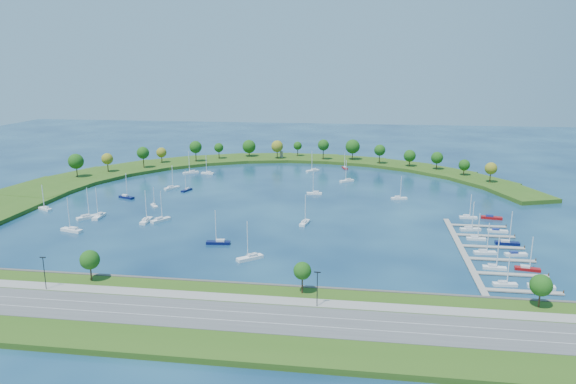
# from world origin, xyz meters

# --- Properties ---
(ground) EXTENTS (700.00, 700.00, 0.00)m
(ground) POSITION_xyz_m (0.00, 0.00, 0.00)
(ground) COLOR #071B3D
(ground) RESTS_ON ground
(south_shoreline) EXTENTS (420.00, 43.10, 11.60)m
(south_shoreline) POSITION_xyz_m (0.03, -122.88, 1.00)
(south_shoreline) COLOR #2E5215
(south_shoreline) RESTS_ON ground
(breakwater) EXTENTS (286.74, 247.64, 2.00)m
(breakwater) POSITION_xyz_m (-46.33, 48.72, 0.99)
(breakwater) COLOR #2E5215
(breakwater) RESTS_ON ground
(breakwater_trees) EXTENTS (241.74, 96.18, 13.98)m
(breakwater_trees) POSITION_xyz_m (-13.35, 88.29, 10.34)
(breakwater_trees) COLOR #382314
(breakwater_trees) RESTS_ON breakwater
(harbor_tower) EXTENTS (2.60, 2.60, 4.49)m
(harbor_tower) POSITION_xyz_m (-15.06, 113.62, 4.30)
(harbor_tower) COLOR gray
(harbor_tower) RESTS_ON breakwater
(dock_system) EXTENTS (24.28, 82.00, 1.60)m
(dock_system) POSITION_xyz_m (85.30, -61.00, 0.35)
(dock_system) COLOR gray
(dock_system) RESTS_ON ground
(moored_boat_0) EXTENTS (9.00, 8.22, 14.03)m
(moored_boat_0) POSITION_xyz_m (3.52, -78.65, 0.97)
(moored_boat_0) COLOR white
(moored_boat_0) RESTS_ON ground
(moored_boat_1) EXTENTS (2.96, 9.50, 13.85)m
(moored_boat_1) POSITION_xyz_m (-49.97, -41.28, 0.96)
(moored_boat_1) COLOR white
(moored_boat_1) RESTS_ON ground
(moored_boat_2) EXTENTS (4.41, 7.92, 11.23)m
(moored_boat_2) POSITION_xyz_m (-51.18, 15.97, 0.88)
(moored_boat_2) COLOR #090F3D
(moored_boat_2) RESTS_ON ground
(moored_boat_3) EXTENTS (8.01, 9.01, 13.90)m
(moored_boat_3) POSITION_xyz_m (-77.66, -39.83, 0.97)
(moored_boat_3) COLOR white
(moored_boat_3) RESTS_ON ground
(moored_boat_4) EXTENTS (5.45, 6.24, 9.56)m
(moored_boat_4) POSITION_xyz_m (-56.25, -16.68, 0.85)
(moored_boat_4) COLOR white
(moored_boat_4) RESTS_ON ground
(moored_boat_5) EXTENTS (8.28, 4.12, 11.72)m
(moored_boat_5) POSITION_xyz_m (59.93, 13.68, 0.90)
(moored_boat_5) COLOR white
(moored_boat_5) RESTS_ON ground
(moored_boat_6) EXTENTS (9.29, 7.69, 13.98)m
(moored_boat_6) POSITION_xyz_m (-63.40, 60.31, 0.97)
(moored_boat_6) COLOR white
(moored_boat_6) RESTS_ON ground
(moored_boat_7) EXTENTS (9.97, 5.17, 14.11)m
(moored_boat_7) POSITION_xyz_m (-74.53, -58.03, 0.97)
(moored_boat_7) COLOR white
(moored_boat_7) RESTS_ON ground
(moored_boat_8) EXTENTS (8.44, 7.11, 12.77)m
(moored_boat_8) POSITION_xyz_m (32.81, 50.31, 0.93)
(moored_boat_8) COLOR white
(moored_boat_8) RESTS_ON ground
(moored_boat_9) EXTENTS (8.31, 3.50, 11.84)m
(moored_boat_9) POSITION_xyz_m (-52.74, 60.35, 0.90)
(moored_boat_9) COLOR white
(moored_boat_9) RESTS_ON ground
(moored_boat_10) EXTENTS (9.04, 5.56, 12.87)m
(moored_boat_10) POSITION_xyz_m (-76.33, -3.34, 0.93)
(moored_boat_10) COLOR #090F3D
(moored_boat_10) RESTS_ON ground
(moored_boat_11) EXTENTS (3.28, 9.55, 13.81)m
(moored_boat_11) POSITION_xyz_m (-73.22, -37.86, 0.96)
(moored_boat_11) COLOR white
(moored_boat_11) RESTS_ON ground
(moored_boat_12) EXTENTS (7.19, 8.51, 12.89)m
(moored_boat_12) POSITION_xyz_m (-60.66, 19.30, 0.93)
(moored_boat_12) COLOR white
(moored_boat_12) RESTS_ON ground
(moored_boat_13) EXTENTS (8.38, 7.84, 13.20)m
(moored_boat_13) POSITION_xyz_m (10.60, 77.03, 0.94)
(moored_boat_13) COLOR white
(moored_boat_13) RESTS_ON ground
(moored_boat_14) EXTENTS (7.17, 8.98, 13.37)m
(moored_boat_14) POSITION_xyz_m (-44.28, -39.29, 0.95)
(moored_boat_14) COLOR white
(moored_boat_14) RESTS_ON ground
(moored_boat_15) EXTENTS (9.16, 3.37, 13.17)m
(moored_boat_15) POSITION_xyz_m (-11.70, -64.44, 0.94)
(moored_boat_15) COLOR #090F3D
(moored_boat_15) RESTS_ON ground
(moored_boat_16) EXTENTS (8.01, 2.75, 11.57)m
(moored_boat_16) POSITION_xyz_m (17.07, 18.07, 0.89)
(moored_boat_16) COLOR white
(moored_boat_16) RESTS_ON ground
(moored_boat_17) EXTENTS (3.96, 8.87, 12.60)m
(moored_boat_17) POSITION_xyz_m (17.77, -34.61, 0.92)
(moored_boat_17) COLOR white
(moored_boat_17) RESTS_ON ground
(moored_boat_18) EXTENTS (4.31, 7.42, 10.53)m
(moored_boat_18) POSITION_xyz_m (30.15, 89.24, 0.87)
(moored_boat_18) COLOR maroon
(moored_boat_18) RESTS_ON ground
(moored_boat_19) EXTENTS (8.24, 5.72, 11.91)m
(moored_boat_19) POSITION_xyz_m (-104.14, -29.43, 0.90)
(moored_boat_19) COLOR white
(moored_boat_19) RESTS_ON ground
(docked_boat_0) EXTENTS (7.36, 2.60, 10.62)m
(docked_boat_0) POSITION_xyz_m (85.54, -89.52, 0.87)
(docked_boat_0) COLOR white
(docked_boat_0) RESTS_ON ground
(docked_boat_1) EXTENTS (8.07, 3.06, 1.61)m
(docked_boat_1) POSITION_xyz_m (95.99, -89.74, 0.59)
(docked_boat_1) COLOR white
(docked_boat_1) RESTS_ON ground
(docked_boat_2) EXTENTS (7.66, 2.72, 11.04)m
(docked_boat_2) POSITION_xyz_m (85.53, -75.91, 0.88)
(docked_boat_2) COLOR white
(docked_boat_2) RESTS_ON ground
(docked_boat_3) EXTENTS (8.19, 3.49, 11.66)m
(docked_boat_3) POSITION_xyz_m (96.02, -75.54, 0.90)
(docked_boat_3) COLOR maroon
(docked_boat_3) RESTS_ON ground
(docked_boat_4) EXTENTS (7.99, 2.98, 11.47)m
(docked_boat_4) POSITION_xyz_m (85.53, -61.43, 0.89)
(docked_boat_4) COLOR white
(docked_boat_4) RESTS_ON ground
(docked_boat_5) EXTENTS (7.96, 3.38, 1.57)m
(docked_boat_5) POSITION_xyz_m (95.99, -61.69, 0.58)
(docked_boat_5) COLOR white
(docked_boat_5) RESTS_ON ground
(docked_boat_6) EXTENTS (7.26, 2.15, 10.61)m
(docked_boat_6) POSITION_xyz_m (85.54, -45.81, 0.87)
(docked_boat_6) COLOR white
(docked_boat_6) RESTS_ON ground
(docked_boat_7) EXTENTS (8.86, 2.87, 12.86)m
(docked_boat_7) POSITION_xyz_m (96.01, -49.77, 0.93)
(docked_boat_7) COLOR #090F3D
(docked_boat_7) RESTS_ON ground
(docked_boat_8) EXTENTS (8.49, 3.67, 12.08)m
(docked_boat_8) POSITION_xyz_m (85.52, -34.01, 0.91)
(docked_boat_8) COLOR white
(docked_boat_8) RESTS_ON ground
(docked_boat_9) EXTENTS (8.00, 2.82, 1.60)m
(docked_boat_9) POSITION_xyz_m (95.99, -34.73, 0.59)
(docked_boat_9) COLOR white
(docked_boat_9) RESTS_ON ground
(docked_boat_10) EXTENTS (7.52, 2.12, 11.05)m
(docked_boat_10) POSITION_xyz_m (87.93, -16.28, 0.88)
(docked_boat_10) COLOR white
(docked_boat_10) RESTS_ON ground
(docked_boat_11) EXTENTS (9.16, 3.83, 1.81)m
(docked_boat_11) POSITION_xyz_m (97.87, -15.51, 0.67)
(docked_boat_11) COLOR maroon
(docked_boat_11) RESTS_ON ground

